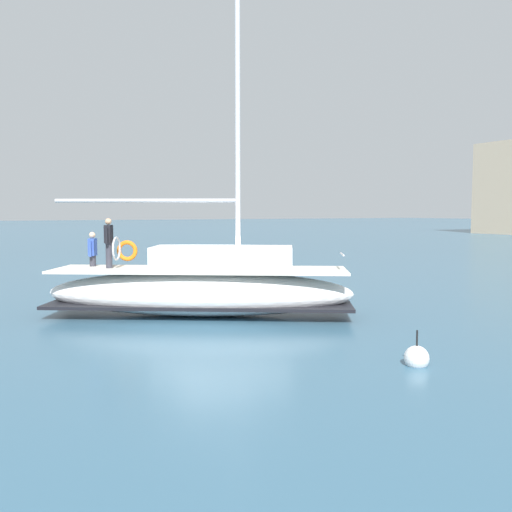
% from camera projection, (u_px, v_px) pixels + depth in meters
% --- Properties ---
extents(ground_plane, '(400.00, 400.00, 0.00)m').
position_uv_depth(ground_plane, '(214.00, 315.00, 17.60)').
color(ground_plane, '#38607A').
extents(main_sailboat, '(7.09, 9.43, 13.36)m').
position_uv_depth(main_sailboat, '(202.00, 287.00, 17.50)').
color(main_sailboat, white).
rests_on(main_sailboat, ground).
extents(mooring_buoy, '(0.53, 0.53, 0.87)m').
position_uv_depth(mooring_buoy, '(417.00, 358.00, 11.85)').
color(mooring_buoy, silver).
rests_on(mooring_buoy, ground).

